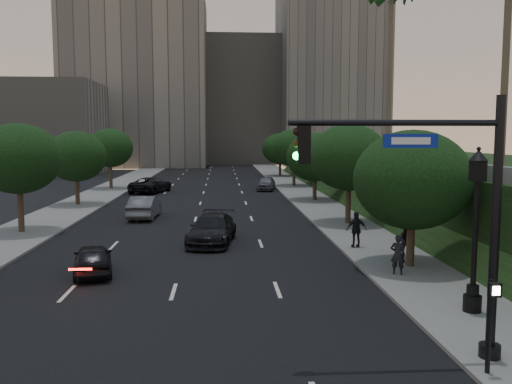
{
  "coord_description": "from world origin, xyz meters",
  "views": [
    {
      "loc": [
        1.86,
        -15.36,
        5.99
      ],
      "look_at": [
        3.32,
        7.31,
        3.6
      ],
      "focal_mm": 38.0,
      "sensor_mm": 36.0,
      "label": 1
    }
  ],
  "objects": [
    {
      "name": "tree_right_d",
      "position": [
        10.3,
        47.0,
        4.52
      ],
      "size": [
        5.2,
        5.2,
        6.74
      ],
      "color": "#38281C",
      "rests_on": "ground"
    },
    {
      "name": "office_block_left",
      "position": [
        -14.0,
        92.0,
        16.0
      ],
      "size": [
        26.0,
        20.0,
        32.0
      ],
      "primitive_type": "cube",
      "color": "gray",
      "rests_on": "ground"
    },
    {
      "name": "office_block_mid",
      "position": [
        6.0,
        102.0,
        13.0
      ],
      "size": [
        22.0,
        18.0,
        26.0
      ],
      "primitive_type": "cube",
      "color": "gray",
      "rests_on": "ground"
    },
    {
      "name": "sedan_near_right",
      "position": [
        1.33,
        14.3,
        0.8
      ],
      "size": [
        3.02,
        5.8,
        1.61
      ],
      "primitive_type": "imported",
      "rotation": [
        0.0,
        0.0,
        -0.14
      ],
      "color": "black",
      "rests_on": "ground"
    },
    {
      "name": "office_block_right",
      "position": [
        24.0,
        96.0,
        18.0
      ],
      "size": [
        20.0,
        22.0,
        36.0
      ],
      "primitive_type": "cube",
      "color": "slate",
      "rests_on": "ground"
    },
    {
      "name": "road_surface",
      "position": [
        0.0,
        30.0,
        0.01
      ],
      "size": [
        16.0,
        140.0,
        0.02
      ],
      "primitive_type": "cube",
      "color": "black",
      "rests_on": "ground"
    },
    {
      "name": "sedan_far_left",
      "position": [
        -5.47,
        41.29,
        0.82
      ],
      "size": [
        4.4,
        6.43,
        1.63
      ],
      "primitive_type": "imported",
      "rotation": [
        0.0,
        0.0,
        2.83
      ],
      "color": "black",
      "rests_on": "ground"
    },
    {
      "name": "pedestrian_signal",
      "position": [
        8.38,
        -2.98,
        1.57
      ],
      "size": [
        0.3,
        0.33,
        2.5
      ],
      "color": "black",
      "rests_on": "ground"
    },
    {
      "name": "tree_left_c",
      "position": [
        -10.3,
        31.0,
        4.21
      ],
      "size": [
        5.0,
        5.0,
        6.34
      ],
      "color": "#38281C",
      "rests_on": "ground"
    },
    {
      "name": "tree_left_d",
      "position": [
        -10.3,
        45.0,
        4.58
      ],
      "size": [
        5.0,
        5.0,
        6.71
      ],
      "color": "#38281C",
      "rests_on": "ground"
    },
    {
      "name": "embankment",
      "position": [
        22.0,
        28.0,
        2.0
      ],
      "size": [
        18.0,
        90.0,
        4.0
      ],
      "primitive_type": "cube",
      "color": "black",
      "rests_on": "ground"
    },
    {
      "name": "sedan_mid_left",
      "position": [
        -3.68,
        23.77,
        0.82
      ],
      "size": [
        1.95,
        5.05,
        1.64
      ],
      "primitive_type": "imported",
      "rotation": [
        0.0,
        0.0,
        3.1
      ],
      "color": "#4C4D52",
      "rests_on": "ground"
    },
    {
      "name": "sedan_far_right",
      "position": [
        6.73,
        42.98,
        0.76
      ],
      "size": [
        2.57,
        4.72,
        1.52
      ],
      "primitive_type": "imported",
      "rotation": [
        0.0,
        0.0,
        -0.18
      ],
      "color": "#55575D",
      "rests_on": "ground"
    },
    {
      "name": "office_block_filler",
      "position": [
        -26.0,
        70.0,
        7.0
      ],
      "size": [
        18.0,
        16.0,
        14.0
      ],
      "primitive_type": "cube",
      "color": "gray",
      "rests_on": "ground"
    },
    {
      "name": "pedestrian_a",
      "position": [
        9.24,
        6.52,
        1.0
      ],
      "size": [
        0.73,
        0.62,
        1.7
      ],
      "primitive_type": "imported",
      "rotation": [
        0.0,
        0.0,
        2.73
      ],
      "color": "black",
      "rests_on": "sidewalk_right"
    },
    {
      "name": "ground",
      "position": [
        0.0,
        0.0,
        0.0
      ],
      "size": [
        160.0,
        160.0,
        0.0
      ],
      "primitive_type": "plane",
      "color": "black",
      "rests_on": "ground"
    },
    {
      "name": "tree_right_b",
      "position": [
        10.3,
        20.0,
        4.52
      ],
      "size": [
        5.2,
        5.2,
        6.74
      ],
      "color": "#38281C",
      "rests_on": "ground"
    },
    {
      "name": "tree_right_a",
      "position": [
        10.3,
        8.0,
        4.02
      ],
      "size": [
        5.2,
        5.2,
        6.24
      ],
      "color": "#38281C",
      "rests_on": "ground"
    },
    {
      "name": "sedan_near_left",
      "position": [
        -3.7,
        7.94,
        0.67
      ],
      "size": [
        2.38,
        4.17,
        1.34
      ],
      "primitive_type": "imported",
      "rotation": [
        0.0,
        0.0,
        3.36
      ],
      "color": "black",
      "rests_on": "ground"
    },
    {
      "name": "parapet_wall",
      "position": [
        13.5,
        28.0,
        4.35
      ],
      "size": [
        0.35,
        90.0,
        0.7
      ],
      "primitive_type": "cube",
      "color": "slate",
      "rests_on": "embankment"
    },
    {
      "name": "sidewalk_left",
      "position": [
        -10.25,
        30.0,
        0.07
      ],
      "size": [
        4.5,
        140.0,
        0.15
      ],
      "primitive_type": "cube",
      "color": "slate",
      "rests_on": "ground"
    },
    {
      "name": "street_lamp",
      "position": [
        10.16,
        1.65,
        2.63
      ],
      "size": [
        0.64,
        0.64,
        5.62
      ],
      "color": "black",
      "rests_on": "ground"
    },
    {
      "name": "tree_right_c",
      "position": [
        10.3,
        33.0,
        4.02
      ],
      "size": [
        5.2,
        5.2,
        6.24
      ],
      "color": "#38281C",
      "rests_on": "ground"
    },
    {
      "name": "tree_right_e",
      "position": [
        10.3,
        62.0,
        4.02
      ],
      "size": [
        5.2,
        5.2,
        6.24
      ],
      "color": "#38281C",
      "rests_on": "ground"
    },
    {
      "name": "pedestrian_b",
      "position": [
        10.64,
        9.73,
        0.97
      ],
      "size": [
        0.96,
        0.85,
        1.64
      ],
      "primitive_type": "imported",
      "rotation": [
        0.0,
        0.0,
        2.8
      ],
      "color": "black",
      "rests_on": "sidewalk_right"
    },
    {
      "name": "sidewalk_right",
      "position": [
        10.25,
        30.0,
        0.07
      ],
      "size": [
        4.5,
        140.0,
        0.15
      ],
      "primitive_type": "cube",
      "color": "slate",
      "rests_on": "ground"
    },
    {
      "name": "tree_left_b",
      "position": [
        -10.3,
        18.0,
        4.58
      ],
      "size": [
        5.0,
        5.0,
        6.71
      ],
      "color": "#38281C",
      "rests_on": "ground"
    },
    {
      "name": "pedestrian_c",
      "position": [
        8.89,
        12.12,
        1.08
      ],
      "size": [
        1.13,
        0.54,
        1.87
      ],
      "primitive_type": "imported",
      "rotation": [
        0.0,
        0.0,
        3.22
      ],
      "color": "black",
      "rests_on": "sidewalk_right"
    },
    {
      "name": "traffic_signal_mast",
      "position": [
        7.81,
        -2.01,
        3.67
      ],
      "size": [
        5.68,
        0.56,
        7.0
      ],
      "color": "black",
      "rests_on": "ground"
    }
  ]
}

